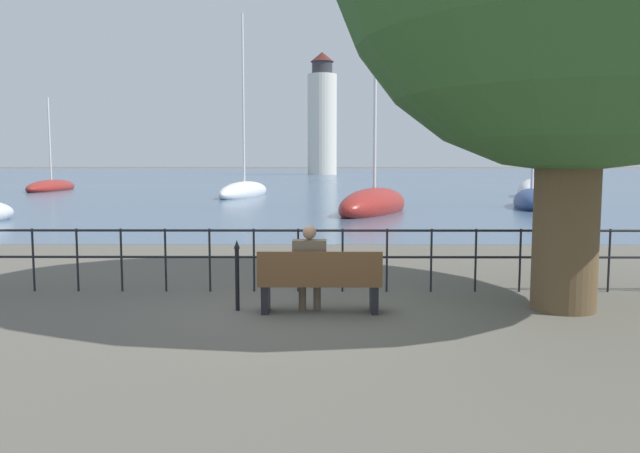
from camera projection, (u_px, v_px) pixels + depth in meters
The scene contains 12 objects.
ground_plane at pixel (320, 312), 8.93m from camera, with size 1000.00×1000.00×0.00m, color #605B51.
harbor_water at pixel (324, 172), 165.63m from camera, with size 600.00×300.00×0.01m.
park_bench at pixel (320, 283), 8.82m from camera, with size 1.75×0.45×0.90m.
seated_person_left at pixel (309, 265), 8.87m from camera, with size 0.48×0.35×1.25m.
promenade_railing at pixel (320, 250), 10.29m from camera, with size 13.98×0.04×1.05m.
closed_umbrella at pixel (237, 271), 8.96m from camera, with size 0.09×0.09×1.03m.
sailboat_0 at pixel (534, 190), 41.36m from camera, with size 4.56×6.90×12.72m.
sailboat_1 at pixel (374, 205), 27.16m from camera, with size 4.51×7.47×10.20m.
sailboat_3 at pixel (244, 191), 40.89m from camera, with size 3.24×8.97×12.14m.
sailboat_4 at pixel (52, 187), 50.24m from camera, with size 2.63×8.87×7.79m.
sailboat_5 at pixel (531, 201), 30.61m from camera, with size 3.36×6.75×9.85m.
harbor_lighthouse at pixel (322, 118), 125.49m from camera, with size 5.87×5.87×24.41m.
Camera 1 is at (0.06, -8.76, 2.11)m, focal length 35.00 mm.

